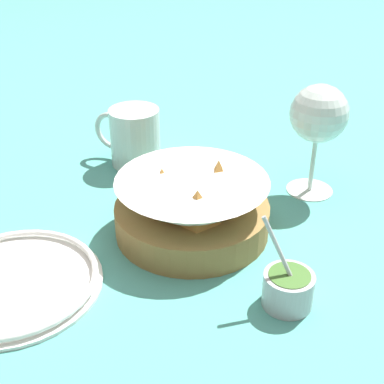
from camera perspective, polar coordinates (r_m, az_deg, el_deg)
The scene contains 6 objects.
ground_plane at distance 0.76m, azimuth -2.00°, elevation -3.33°, with size 4.00×4.00×0.00m, color teal.
food_basket at distance 0.73m, azimuth 0.03°, elevation -1.79°, with size 0.21×0.21×0.10m.
sauce_cup at distance 0.63m, azimuth 10.21°, elevation -10.01°, with size 0.07×0.06×0.11m.
wine_glass at distance 0.81m, azimuth 13.36°, elevation 7.80°, with size 0.09×0.09×0.17m.
beer_mug at distance 0.91m, azimuth -6.16°, elevation 5.67°, with size 0.12×0.08×0.10m.
side_plate at distance 0.68m, azimuth -18.51°, elevation -9.04°, with size 0.21×0.21×0.01m.
Camera 1 is at (-0.30, 0.56, 0.42)m, focal length 50.00 mm.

